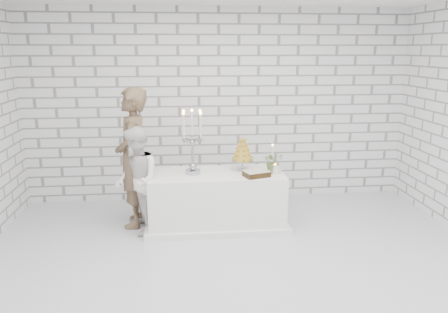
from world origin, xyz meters
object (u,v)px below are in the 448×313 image
Objects in this scene: cake_table at (216,199)px; croquembouche at (242,154)px; groom at (133,158)px; bride at (136,181)px; candelabra at (192,142)px.

croquembouche is at bearing 15.81° from cake_table.
croquembouche is at bearing 90.82° from groom.
groom reaches higher than cake_table.
groom is at bearing 177.97° from bride.
croquembouche is (0.37, 0.10, 0.61)m from cake_table.
bride is at bearing 15.61° from groom.
groom is at bearing 178.03° from croquembouche.
croquembouche reaches higher than cake_table.
groom is 2.18× the size of candelabra.
cake_table is 0.95× the size of groom.
bride reaches higher than croquembouche.
candelabra reaches higher than bride.
groom reaches higher than candelabra.
bride is (-1.05, -0.12, 0.33)m from cake_table.
bride reaches higher than cake_table.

